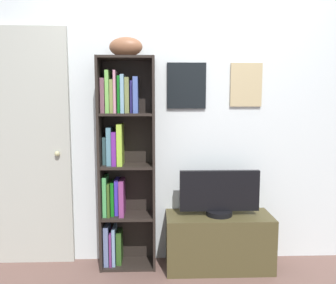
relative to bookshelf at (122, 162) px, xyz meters
name	(u,v)px	position (x,y,z in m)	size (l,w,h in m)	color
back_wall	(185,131)	(0.54, 0.13, 0.25)	(4.80, 0.08, 2.30)	silver
bookshelf	(122,162)	(0.00, 0.00, 0.00)	(0.46, 0.25, 1.77)	black
football	(126,47)	(0.05, -0.03, 0.94)	(0.27, 0.16, 0.16)	brown
tv_stand	(219,241)	(0.82, -0.09, -0.67)	(0.89, 0.37, 0.46)	#443C22
television	(219,194)	(0.82, -0.09, -0.26)	(0.67, 0.22, 0.38)	black
door	(20,149)	(-0.87, 0.07, 0.11)	(0.86, 0.09, 2.03)	#A9AA9F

